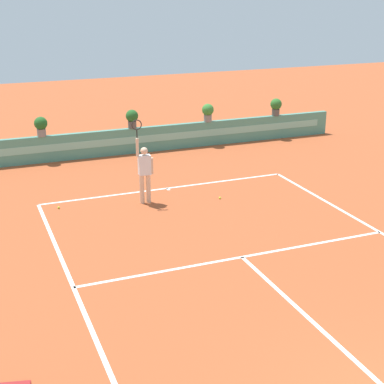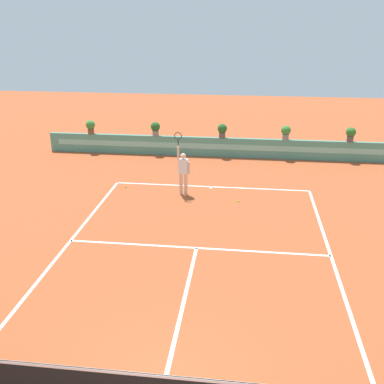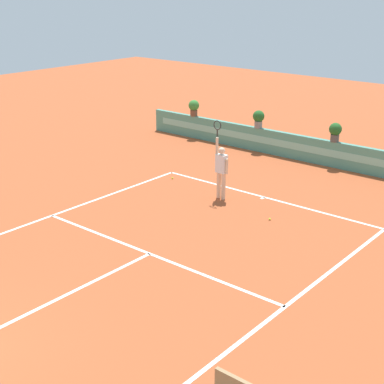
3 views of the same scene
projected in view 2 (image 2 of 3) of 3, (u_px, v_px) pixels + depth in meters
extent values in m
plane|color=#A84C28|center=(195.00, 254.00, 13.74)|extent=(60.00, 60.00, 0.00)
cube|color=white|center=(211.00, 187.00, 19.18)|extent=(8.22, 0.10, 0.01)
cube|color=white|center=(197.00, 248.00, 14.11)|extent=(8.22, 0.10, 0.01)
cube|color=white|center=(182.00, 309.00, 11.15)|extent=(0.10, 6.40, 0.01)
cube|color=white|center=(65.00, 247.00, 14.15)|extent=(0.10, 11.89, 0.01)
cube|color=white|center=(333.00, 263.00, 13.22)|extent=(0.10, 11.89, 0.01)
cube|color=white|center=(211.00, 188.00, 19.09)|extent=(0.10, 0.20, 0.01)
cube|color=white|center=(155.00, 376.00, 7.86)|extent=(8.82, 0.03, 0.06)
cube|color=#4C8E7A|center=(218.00, 147.00, 23.16)|extent=(18.00, 0.20, 1.00)
cube|color=#7ABCA8|center=(218.00, 147.00, 23.05)|extent=(17.10, 0.01, 0.28)
cylinder|color=beige|center=(186.00, 184.00, 18.20)|extent=(0.14, 0.14, 0.90)
cylinder|color=beige|center=(181.00, 184.00, 18.23)|extent=(0.14, 0.14, 0.90)
cube|color=white|center=(183.00, 166.00, 17.94)|extent=(0.37, 0.24, 0.60)
sphere|color=beige|center=(183.00, 156.00, 17.78)|extent=(0.22, 0.22, 0.22)
cylinder|color=beige|center=(178.00, 153.00, 17.77)|extent=(0.09, 0.09, 0.55)
cylinder|color=black|center=(178.00, 143.00, 17.62)|extent=(0.04, 0.04, 0.24)
torus|color=#262626|center=(178.00, 136.00, 17.53)|extent=(0.31, 0.05, 0.31)
cylinder|color=beige|center=(189.00, 168.00, 17.92)|extent=(0.09, 0.09, 0.50)
sphere|color=#CCE033|center=(126.00, 187.00, 19.08)|extent=(0.07, 0.07, 0.07)
sphere|color=#CCE033|center=(238.00, 201.00, 17.61)|extent=(0.07, 0.07, 0.07)
cylinder|color=brown|center=(91.00, 131.00, 23.70)|extent=(0.32, 0.32, 0.28)
sphere|color=#387F33|center=(90.00, 125.00, 23.57)|extent=(0.48, 0.48, 0.48)
cylinder|color=#514C47|center=(350.00, 139.00, 22.19)|extent=(0.32, 0.32, 0.28)
sphere|color=#2D6B28|center=(351.00, 132.00, 22.06)|extent=(0.48, 0.48, 0.48)
cylinder|color=gray|center=(285.00, 137.00, 22.55)|extent=(0.32, 0.32, 0.28)
sphere|color=#387F33|center=(286.00, 130.00, 22.42)|extent=(0.48, 0.48, 0.48)
cylinder|color=#514C47|center=(222.00, 135.00, 22.91)|extent=(0.32, 0.32, 0.28)
sphere|color=#235B23|center=(222.00, 128.00, 22.78)|extent=(0.48, 0.48, 0.48)
cylinder|color=gray|center=(156.00, 133.00, 23.30)|extent=(0.32, 0.32, 0.28)
sphere|color=#235B23|center=(155.00, 127.00, 23.18)|extent=(0.48, 0.48, 0.48)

